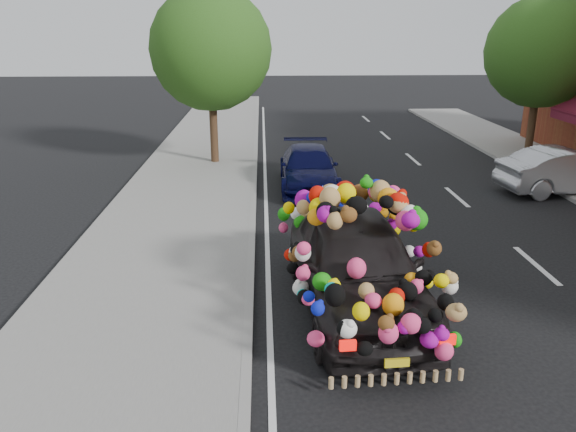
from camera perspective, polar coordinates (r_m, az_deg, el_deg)
The scene contains 9 objects.
ground at distance 11.71m, azimuth 7.83°, elevation -5.29°, with size 100.00×100.00×0.00m, color black.
sidewalk at distance 11.71m, azimuth -13.43°, elevation -5.32°, with size 4.00×60.00×0.12m, color gray.
kerb at distance 11.50m, azimuth -3.81°, elevation -5.25°, with size 0.15×60.00×0.13m, color gray.
lane_markings at distance 12.84m, azimuth 23.89°, elevation -4.56°, with size 6.00×50.00×0.01m, color silver, non-canonical shape.
tree_near_sidewalk at distance 20.11m, azimuth -7.89°, elevation 16.44°, with size 4.20×4.20×6.13m.
tree_far_b at distance 22.88m, azimuth 24.36°, elevation 14.94°, with size 4.00×4.00×5.90m.
plush_art_car at distance 9.63m, azimuth 7.03°, elevation -2.88°, with size 2.65×5.24×2.32m.
navy_sedan at distance 17.29m, azimuth 2.09°, elevation 4.87°, with size 1.73×4.25×1.23m, color black.
silver_hatchback at distance 18.66m, azimuth 26.61°, elevation 4.10°, with size 1.43×4.09×1.35m, color #A9AAB0.
Camera 1 is at (-2.07, -10.52, 4.69)m, focal length 35.00 mm.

